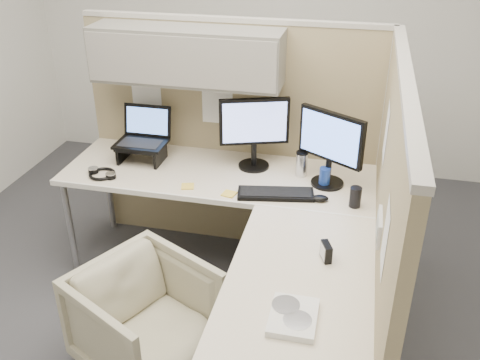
% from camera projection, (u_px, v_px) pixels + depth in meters
% --- Properties ---
extents(ground, '(4.50, 4.50, 0.00)m').
position_uv_depth(ground, '(215.00, 319.00, 3.27)').
color(ground, '#37373C').
rests_on(ground, ground).
extents(partition_back, '(2.00, 0.36, 1.63)m').
position_uv_depth(partition_back, '(213.00, 101.00, 3.51)').
color(partition_back, '#9D8C67').
rests_on(partition_back, ground).
extents(partition_right, '(0.07, 2.03, 1.63)m').
position_uv_depth(partition_right, '(383.00, 232.00, 2.65)').
color(partition_right, '#9D8C67').
rests_on(partition_right, ground).
extents(desk, '(2.00, 1.98, 0.73)m').
position_uv_depth(desk, '(239.00, 216.00, 3.03)').
color(desk, beige).
rests_on(desk, ground).
extents(office_chair, '(0.82, 0.83, 0.65)m').
position_uv_depth(office_chair, '(146.00, 314.00, 2.84)').
color(office_chair, '#B8B592').
rests_on(office_chair, ground).
extents(monitor_left, '(0.43, 0.20, 0.47)m').
position_uv_depth(monitor_left, '(254.00, 128.00, 3.35)').
color(monitor_left, black).
rests_on(monitor_left, desk).
extents(monitor_right, '(0.39, 0.26, 0.47)m').
position_uv_depth(monitor_right, '(330.00, 143.00, 3.14)').
color(monitor_right, black).
rests_on(monitor_right, desk).
extents(laptop_station, '(0.33, 0.28, 0.34)m').
position_uv_depth(laptop_station, '(143.00, 141.00, 3.53)').
color(laptop_station, black).
rests_on(laptop_station, desk).
extents(keyboard, '(0.47, 0.23, 0.02)m').
position_uv_depth(keyboard, '(276.00, 194.00, 3.14)').
color(keyboard, black).
rests_on(keyboard, desk).
extents(mouse, '(0.11, 0.08, 0.03)m').
position_uv_depth(mouse, '(320.00, 198.00, 3.08)').
color(mouse, black).
rests_on(mouse, desk).
extents(travel_mug, '(0.08, 0.08, 0.16)m').
position_uv_depth(travel_mug, '(302.00, 164.00, 3.34)').
color(travel_mug, silver).
rests_on(travel_mug, desk).
extents(soda_can_green, '(0.07, 0.07, 0.12)m').
position_uv_depth(soda_can_green, '(355.00, 197.00, 3.01)').
color(soda_can_green, black).
rests_on(soda_can_green, desk).
extents(soda_can_silver, '(0.07, 0.07, 0.12)m').
position_uv_depth(soda_can_silver, '(325.00, 177.00, 3.23)').
color(soda_can_silver, '#1E3FA5').
rests_on(soda_can_silver, desk).
extents(sticky_note_b, '(0.09, 0.09, 0.01)m').
position_uv_depth(sticky_note_b, '(229.00, 194.00, 3.16)').
color(sticky_note_b, yellow).
rests_on(sticky_note_b, desk).
extents(sticky_note_a, '(0.09, 0.09, 0.01)m').
position_uv_depth(sticky_note_a, '(188.00, 186.00, 3.24)').
color(sticky_note_a, yellow).
rests_on(sticky_note_a, desk).
extents(headphones, '(0.21, 0.21, 0.03)m').
position_uv_depth(headphones, '(102.00, 174.00, 3.37)').
color(headphones, black).
rests_on(headphones, desk).
extents(paper_stack, '(0.20, 0.25, 0.03)m').
position_uv_depth(paper_stack, '(293.00, 317.00, 2.22)').
color(paper_stack, white).
rests_on(paper_stack, desk).
extents(desk_clock, '(0.07, 0.10, 0.09)m').
position_uv_depth(desk_clock, '(326.00, 252.00, 2.57)').
color(desk_clock, black).
rests_on(desk_clock, desk).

